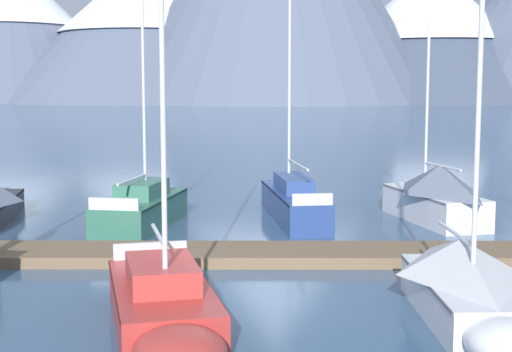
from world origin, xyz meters
TOP-DOWN VIEW (x-y plane):
  - ground_plane at (0.00, 0.00)m, footprint 700.00×700.00m
  - mountain_west_summit at (-79.37, 191.77)m, footprint 77.15×77.15m
  - mountain_central_massif at (-39.68, 187.47)m, footprint 83.51×83.51m
  - mountain_east_summit at (35.27, 191.74)m, footprint 78.92×78.92m
  - dock at (0.00, 4.00)m, footprint 21.27×3.39m
  - sailboat_mid_dock_port at (-3.83, 8.78)m, footprint 2.29×6.07m
  - sailboat_mid_dock_starboard at (-1.22, -2.05)m, footprint 3.28×6.12m
  - sailboat_far_berth at (0.95, 10.69)m, footprint 2.70×7.78m
  - sailboat_outer_slip at (4.53, -1.04)m, footprint 2.07×5.54m
  - sailboat_end_of_dock at (5.74, 10.24)m, footprint 3.34×6.20m
  - mooring_buoy_channel_marker at (4.12, 1.76)m, footprint 0.41×0.41m

SIDE VIEW (x-z plane):
  - ground_plane at x=0.00m, z-range 0.00..0.00m
  - dock at x=0.00m, z-range 0.00..0.30m
  - mooring_buoy_channel_marker at x=4.12m, z-range -0.04..0.45m
  - sailboat_mid_dock_starboard at x=-1.22m, z-range -4.03..5.09m
  - sailboat_far_berth at x=0.95m, z-range -3.38..4.63m
  - sailboat_mid_dock_port at x=-3.83m, z-range -3.75..5.00m
  - sailboat_outer_slip at x=4.53m, z-range -3.65..5.14m
  - sailboat_end_of_dock at x=5.74m, z-range -2.43..4.27m
  - mountain_east_summit at x=35.27m, z-range 1.24..36.72m
  - mountain_central_massif at x=-39.68m, z-range 1.29..40.02m
  - mountain_west_summit at x=-79.37m, z-range 1.17..41.30m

